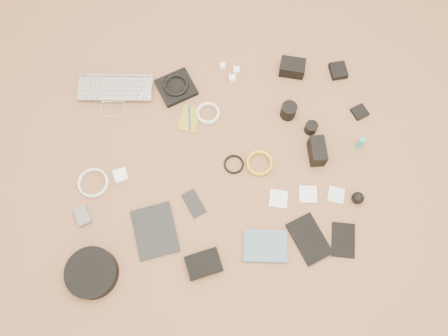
{
  "coord_description": "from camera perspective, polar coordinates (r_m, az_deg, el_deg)",
  "views": [
    {
      "loc": [
        -0.05,
        -0.69,
        1.93
      ],
      "look_at": [
        0.0,
        -0.02,
        0.02
      ],
      "focal_mm": 35.0,
      "sensor_mm": 36.0,
      "label": 1
    }
  ],
  "objects": [
    {
      "name": "flash",
      "position": [
        2.07,
        12.07,
        2.17
      ],
      "size": [
        0.07,
        0.12,
        0.09
      ],
      "primitive_type": "cube",
      "rotation": [
        0.0,
        0.0,
        0.01
      ],
      "color": "black",
      "rests_on": "ground"
    },
    {
      "name": "dslr_camera",
      "position": [
        2.27,
        8.9,
        12.83
      ],
      "size": [
        0.14,
        0.11,
        0.07
      ],
      "primitive_type": "cube",
      "rotation": [
        0.0,
        0.0,
        -0.24
      ],
      "color": "black",
      "rests_on": "ground"
    },
    {
      "name": "lens_cleaner",
      "position": [
        2.14,
        17.37,
        3.13
      ],
      "size": [
        0.03,
        0.03,
        0.09
      ],
      "primitive_type": "cylinder",
      "rotation": [
        0.0,
        0.0,
        -0.08
      ],
      "color": "#1BA1B0",
      "rests_on": "ground"
    },
    {
      "name": "headphone_pouch",
      "position": [
        2.22,
        -6.24,
        10.42
      ],
      "size": [
        0.22,
        0.21,
        0.03
      ],
      "primitive_type": "cube",
      "rotation": [
        0.0,
        0.0,
        0.39
      ],
      "color": "black",
      "rests_on": "ground"
    },
    {
      "name": "notebook_olive",
      "position": [
        2.15,
        -4.52,
        6.44
      ],
      "size": [
        0.12,
        0.16,
        0.01
      ],
      "primitive_type": "cube",
      "rotation": [
        0.0,
        0.0,
        -0.28
      ],
      "color": "olive",
      "rests_on": "ground"
    },
    {
      "name": "filter_case_left",
      "position": [
        2.01,
        7.11,
        -4.03
      ],
      "size": [
        0.1,
        0.1,
        0.01
      ],
      "primitive_type": "cube",
      "rotation": [
        0.0,
        0.0,
        -0.22
      ],
      "color": "silver",
      "rests_on": "ground"
    },
    {
      "name": "charger_d",
      "position": [
        2.24,
        1.08,
        11.61
      ],
      "size": [
        0.03,
        0.03,
        0.03
      ],
      "primitive_type": "cube",
      "rotation": [
        0.0,
        0.0,
        0.08
      ],
      "color": "white",
      "rests_on": "ground"
    },
    {
      "name": "laptop",
      "position": [
        2.25,
        -14.12,
        8.87
      ],
      "size": [
        0.39,
        0.29,
        0.03
      ],
      "primitive_type": "imported",
      "rotation": [
        0.0,
        0.0,
        -0.09
      ],
      "color": "#B8B9BD",
      "rests_on": "ground"
    },
    {
      "name": "power_brick",
      "position": [
        2.08,
        -13.33,
        -0.96
      ],
      "size": [
        0.08,
        0.08,
        0.03
      ],
      "primitive_type": "cube",
      "rotation": [
        0.0,
        0.0,
        0.28
      ],
      "color": "white",
      "rests_on": "ground"
    },
    {
      "name": "cable_black",
      "position": [
        2.05,
        1.29,
        0.45
      ],
      "size": [
        0.1,
        0.1,
        0.01
      ],
      "primitive_type": "torus",
      "rotation": [
        0.0,
        0.0,
        0.07
      ],
      "color": "black",
      "rests_on": "ground"
    },
    {
      "name": "pen_blue",
      "position": [
        2.14,
        -4.53,
        6.53
      ],
      "size": [
        0.01,
        0.13,
        0.01
      ],
      "primitive_type": "cylinder",
      "rotation": [
        1.57,
        0.0,
        -0.03
      ],
      "color": "#1525AB",
      "rests_on": "notebook_olive"
    },
    {
      "name": "notebook_black_a",
      "position": [
        1.99,
        11.06,
        -9.08
      ],
      "size": [
        0.2,
        0.24,
        0.01
      ],
      "primitive_type": "cube",
      "rotation": [
        0.0,
        0.0,
        0.39
      ],
      "color": "black",
      "rests_on": "ground"
    },
    {
      "name": "cable_white_a",
      "position": [
        2.15,
        -2.08,
        7.09
      ],
      "size": [
        0.15,
        0.15,
        0.01
      ],
      "primitive_type": "torus",
      "rotation": [
        0.0,
        0.0,
        0.41
      ],
      "color": "silver",
      "rests_on": "ground"
    },
    {
      "name": "charger_c",
      "position": [
        2.26,
        1.65,
        12.61
      ],
      "size": [
        0.04,
        0.04,
        0.03
      ],
      "primitive_type": "cube",
      "rotation": [
        0.0,
        0.0,
        -0.15
      ],
      "color": "white",
      "rests_on": "ground"
    },
    {
      "name": "lens_a",
      "position": [
        2.14,
        8.43,
        7.41
      ],
      "size": [
        0.09,
        0.09,
        0.08
      ],
      "primitive_type": "cylinder",
      "rotation": [
        0.0,
        0.0,
        -0.19
      ],
      "color": "black",
      "rests_on": "ground"
    },
    {
      "name": "lens_b",
      "position": [
        2.14,
        11.3,
        5.18
      ],
      "size": [
        0.06,
        0.06,
        0.05
      ],
      "primitive_type": "cylinder",
      "rotation": [
        0.0,
        0.0,
        -0.07
      ],
      "color": "black",
      "rests_on": "ground"
    },
    {
      "name": "filter_case_mid",
      "position": [
        2.04,
        10.91,
        -3.41
      ],
      "size": [
        0.09,
        0.09,
        0.01
      ],
      "primitive_type": "cube",
      "rotation": [
        0.0,
        0.0,
        -0.1
      ],
      "color": "silver",
      "rests_on": "ground"
    },
    {
      "name": "cable_white_b",
      "position": [
        2.11,
        -16.68,
        -1.92
      ],
      "size": [
        0.17,
        0.17,
        0.01
      ],
      "primitive_type": "torus",
      "rotation": [
        0.0,
        0.0,
        0.21
      ],
      "color": "silver",
      "rests_on": "ground"
    },
    {
      "name": "filter_case_right",
      "position": [
        2.07,
        14.43,
        -3.44
      ],
      "size": [
        0.09,
        0.09,
        0.01
      ],
      "primitive_type": "cube",
      "rotation": [
        0.0,
        0.0,
        -0.3
      ],
      "color": "silver",
      "rests_on": "ground"
    },
    {
      "name": "tablet",
      "position": [
        1.99,
        -8.99,
        -8.1
      ],
      "size": [
        0.22,
        0.26,
        0.01
      ],
      "primitive_type": "cube",
      "rotation": [
        0.0,
        0.0,
        0.19
      ],
      "color": "black",
      "rests_on": "ground"
    },
    {
      "name": "cable_yellow",
      "position": [
        2.05,
        4.64,
        0.57
      ],
      "size": [
        0.15,
        0.15,
        0.01
      ],
      "primitive_type": "torus",
      "rotation": [
        0.0,
        0.0,
        0.18
      ],
      "color": "gold",
      "rests_on": "ground"
    },
    {
      "name": "battery_charger",
      "position": [
        2.07,
        -18.0,
        -5.97
      ],
      "size": [
        0.09,
        0.1,
        0.02
      ],
      "primitive_type": "cube",
      "rotation": [
        0.0,
        0.0,
        0.37
      ],
      "color": "#5A5A5F",
      "rests_on": "ground"
    },
    {
      "name": "drive_case",
      "position": [
        1.93,
        -2.68,
        -12.4
      ],
      "size": [
        0.17,
        0.14,
        0.04
      ],
      "primitive_type": "cube",
      "rotation": [
        0.0,
        0.0,
        0.24
      ],
      "color": "black",
      "rests_on": "ground"
    },
    {
      "name": "notebook_black_b",
      "position": [
        2.02,
        15.3,
        -9.05
      ],
      "size": [
        0.13,
        0.17,
        0.01
      ],
      "primitive_type": "cube",
      "rotation": [
        0.0,
        0.0,
        -0.18
      ],
      "color": "black",
      "rests_on": "ground"
    },
    {
      "name": "paperback",
      "position": [
        1.94,
        5.4,
        -12.2
      ],
      "size": [
        0.2,
        0.16,
        0.02
      ],
      "primitive_type": "imported",
      "rotation": [
        0.0,
        0.0,
        1.47
      ],
      "color": "#485F7A",
      "rests_on": "ground"
    },
    {
      "name": "lens_pouch",
      "position": [
        2.33,
        14.69,
        12.2
      ],
      "size": [
        0.09,
        0.1,
        0.03
      ],
      "primitive_type": "cube",
      "rotation": [
        0.0,
        0.0,
        0.09
      ],
      "color": "black",
      "rests_on": "ground"
    },
    {
      "name": "charger_a",
      "position": [
        2.28,
        -0.17,
        13.17
      ],
      "size": [
        0.03,
        0.03,
        0.03
      ],
      "primitive_type": "cube",
      "rotation": [
        0.0,
        0.0,
        0.05
      ],
      "color": "white",
      "rests_on": "ground"
    },
    {
      "name": "card_reader",
      "position": [
        2.25,
        17.3,
        7.0
      ],
      "size": [
        0.09,
        0.09,
        0.02
      ],
      "primitive_type": "cube",
      "rotation": [
        0.0,
        0.0,
        0.4
      ],
      "color": "black",
      "rests_on": "ground"
    },
    {
      "name": "headphone_case",
      "position": [
        1.99,
        -16.89,
        -12.98
      ],
      "size": [
        0.25,
        0.25,
        0.06
      ],
      "primitive_type": "cylinder",
      "rotation": [
        0.0,
        0.0,
        -0.14
      ],
      "color": "black",
      "rests_on": "ground"
    },
    {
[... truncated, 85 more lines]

